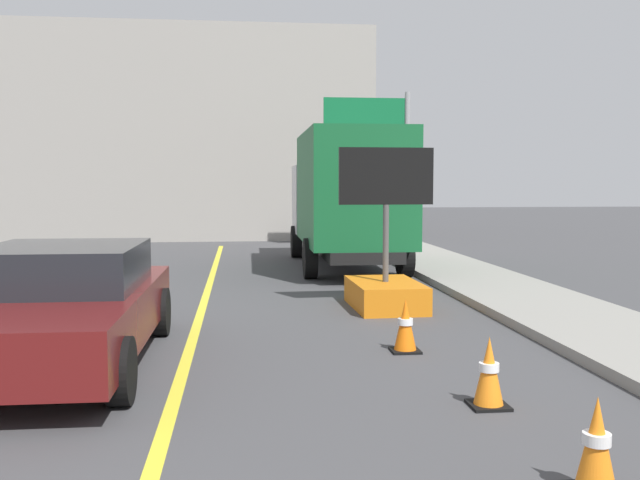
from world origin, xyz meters
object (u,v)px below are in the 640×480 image
pickup_car (60,305)px  traffic_cone_mid_lane (489,373)px  traffic_cone_far_lane (405,326)px  box_truck (346,196)px  highway_guide_sign (383,142)px  traffic_cone_near_sign (596,446)px  arrow_board_trailer (385,280)px

pickup_car → traffic_cone_mid_lane: 4.87m
traffic_cone_mid_lane → traffic_cone_far_lane: 2.25m
box_truck → traffic_cone_mid_lane: size_ratio=10.52×
highway_guide_sign → traffic_cone_near_sign: bearing=-96.9°
pickup_car → traffic_cone_mid_lane: bearing=-25.1°
pickup_car → traffic_cone_far_lane: pickup_car is taller
highway_guide_sign → traffic_cone_mid_lane: bearing=-97.9°
traffic_cone_mid_lane → arrow_board_trailer: bearing=88.8°
pickup_car → traffic_cone_mid_lane: pickup_car is taller
box_truck → traffic_cone_mid_lane: (-0.29, -11.03, -1.46)m
arrow_board_trailer → traffic_cone_near_sign: size_ratio=3.97×
arrow_board_trailer → box_truck: size_ratio=0.38×
highway_guide_sign → traffic_cone_mid_lane: size_ratio=7.44×
traffic_cone_far_lane → traffic_cone_mid_lane: bearing=-82.9°
highway_guide_sign → pickup_car: bearing=-115.3°
box_truck → traffic_cone_far_lane: bearing=-93.7°
box_truck → highway_guide_sign: (1.94, 5.02, 1.63)m
highway_guide_sign → traffic_cone_far_lane: highway_guide_sign is taller
box_truck → pickup_car: size_ratio=1.49×
traffic_cone_mid_lane → traffic_cone_near_sign: bearing=-88.0°
arrow_board_trailer → traffic_cone_mid_lane: bearing=-91.2°
arrow_board_trailer → highway_guide_sign: bearing=78.8°
pickup_car → traffic_cone_near_sign: pickup_car is taller
highway_guide_sign → traffic_cone_far_lane: bearing=-100.3°
box_truck → traffic_cone_mid_lane: bearing=-91.5°
arrow_board_trailer → highway_guide_sign: 11.32m
traffic_cone_far_lane → traffic_cone_near_sign: bearing=-85.3°
box_truck → pickup_car: (-4.69, -8.98, -1.09)m
traffic_cone_near_sign → box_truck: bearing=89.0°
arrow_board_trailer → traffic_cone_near_sign: (-0.04, -7.23, -0.15)m
box_truck → traffic_cone_near_sign: (-0.22, -12.94, -1.46)m
pickup_car → highway_guide_sign: size_ratio=0.95×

